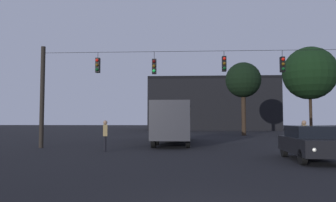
# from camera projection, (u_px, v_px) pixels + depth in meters

# --- Properties ---
(ground_plane) EXTENTS (168.00, 168.00, 0.00)m
(ground_plane) POSITION_uv_depth(u_px,v_px,m) (189.00, 139.00, 30.34)
(ground_plane) COLOR black
(ground_plane) RESTS_ON ground
(overhead_signal_span) EXTENTS (19.41, 0.44, 6.55)m
(overhead_signal_span) POSITION_uv_depth(u_px,v_px,m) (190.00, 87.00, 20.14)
(overhead_signal_span) COLOR black
(overhead_signal_span) RESTS_ON ground
(city_bus) EXTENTS (2.70, 11.04, 3.00)m
(city_bus) POSITION_uv_depth(u_px,v_px,m) (174.00, 119.00, 24.79)
(city_bus) COLOR #2D2D33
(city_bus) RESTS_ON ground
(car_near_right) EXTENTS (2.01, 4.41, 1.52)m
(car_near_right) POSITION_uv_depth(u_px,v_px,m) (311.00, 142.00, 14.03)
(car_near_right) COLOR black
(car_near_right) RESTS_ON ground
(pedestrian_crossing_left) EXTENTS (0.26, 0.37, 1.76)m
(pedestrian_crossing_left) POSITION_uv_depth(u_px,v_px,m) (304.00, 135.00, 16.97)
(pedestrian_crossing_left) COLOR black
(pedestrian_crossing_left) RESTS_ON ground
(pedestrian_crossing_center) EXTENTS (0.31, 0.40, 1.66)m
(pedestrian_crossing_center) POSITION_uv_depth(u_px,v_px,m) (304.00, 134.00, 19.58)
(pedestrian_crossing_center) COLOR black
(pedestrian_crossing_center) RESTS_ON ground
(pedestrian_crossing_right) EXTENTS (0.32, 0.41, 1.75)m
(pedestrian_crossing_right) POSITION_uv_depth(u_px,v_px,m) (105.00, 134.00, 18.14)
(pedestrian_crossing_right) COLOR black
(pedestrian_crossing_right) RESTS_ON ground
(corner_building) EXTENTS (22.76, 10.65, 9.35)m
(corner_building) POSITION_uv_depth(u_px,v_px,m) (212.00, 104.00, 59.40)
(corner_building) COLOR black
(corner_building) RESTS_ON ground
(tree_left_silhouette) EXTENTS (6.32, 6.32, 10.56)m
(tree_left_silhouette) POSITION_uv_depth(u_px,v_px,m) (310.00, 73.00, 38.37)
(tree_left_silhouette) COLOR #2D2116
(tree_left_silhouette) RESTS_ON ground
(tree_behind_building) EXTENTS (4.14, 4.14, 8.56)m
(tree_behind_building) POSITION_uv_depth(u_px,v_px,m) (243.00, 81.00, 37.55)
(tree_behind_building) COLOR #2D2116
(tree_behind_building) RESTS_ON ground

